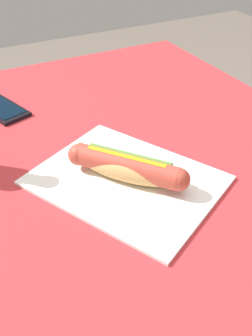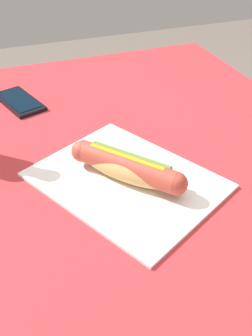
{
  "view_description": "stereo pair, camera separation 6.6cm",
  "coord_description": "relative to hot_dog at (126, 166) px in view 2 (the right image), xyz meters",
  "views": [
    {
      "loc": [
        0.54,
        -0.27,
        1.21
      ],
      "look_at": [
        0.07,
        -0.02,
        0.81
      ],
      "focal_mm": 41.24,
      "sensor_mm": 36.0,
      "label": 1
    },
    {
      "loc": [
        0.56,
        -0.21,
        1.21
      ],
      "look_at": [
        0.07,
        -0.02,
        0.81
      ],
      "focal_mm": 41.24,
      "sensor_mm": 36.0,
      "label": 2
    }
  ],
  "objects": [
    {
      "name": "cell_phone",
      "position": [
        -0.37,
        -0.13,
        -0.03
      ],
      "size": [
        0.16,
        0.11,
        0.01
      ],
      "color": "black",
      "rests_on": "dining_table"
    },
    {
      "name": "dining_table",
      "position": [
        -0.07,
        0.02,
        -0.18
      ],
      "size": [
        1.06,
        0.88,
        0.78
      ],
      "color": "brown",
      "rests_on": "ground"
    },
    {
      "name": "hot_dog",
      "position": [
        0.0,
        0.0,
        0.0
      ],
      "size": [
        0.18,
        0.16,
        0.05
      ],
      "color": "tan",
      "rests_on": "paper_wrapper"
    },
    {
      "name": "paper_wrapper",
      "position": [
        0.0,
        -0.0,
        -0.03
      ],
      "size": [
        0.38,
        0.35,
        0.01
      ],
      "primitive_type": "cube",
      "rotation": [
        0.0,
        0.0,
        0.47
      ],
      "color": "white",
      "rests_on": "dining_table"
    }
  ]
}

